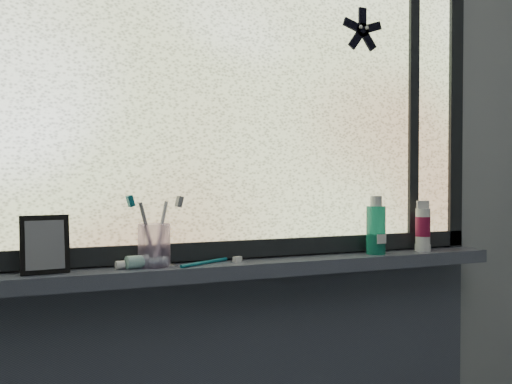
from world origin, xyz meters
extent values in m
cube|color=#9EA3A8|center=(0.00, 1.30, 1.25)|extent=(3.00, 0.01, 2.50)
cube|color=#454B5C|center=(0.00, 1.23, 1.00)|extent=(1.62, 0.14, 0.04)
cube|color=silver|center=(0.00, 1.28, 1.53)|extent=(1.50, 0.01, 1.00)
cube|color=black|center=(0.00, 1.28, 1.05)|extent=(1.60, 0.03, 0.05)
cube|color=black|center=(0.78, 1.28, 1.53)|extent=(0.05, 0.03, 1.10)
cube|color=black|center=(0.60, 1.28, 1.53)|extent=(0.03, 0.03, 1.00)
cube|color=black|center=(-0.54, 1.22, 1.09)|extent=(0.12, 0.07, 0.14)
cylinder|color=#CAA6DB|center=(-0.27, 1.24, 1.08)|extent=(0.10, 0.10, 0.11)
cylinder|color=#1D977A|center=(0.42, 1.22, 1.11)|extent=(0.08, 0.08, 0.15)
cylinder|color=silver|center=(0.60, 1.22, 1.11)|extent=(0.06, 0.06, 0.12)
camera|label=1|loc=(-0.60, -0.26, 1.25)|focal=40.00mm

